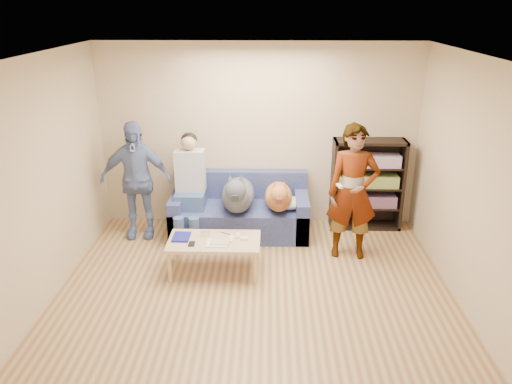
{
  "coord_description": "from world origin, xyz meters",
  "views": [
    {
      "loc": [
        0.15,
        -4.37,
        3.09
      ],
      "look_at": [
        0.0,
        1.2,
        0.95
      ],
      "focal_mm": 35.0,
      "sensor_mm": 36.0,
      "label": 1
    }
  ],
  "objects_px": {
    "person_standing_right": "(353,193)",
    "person_standing_left": "(136,180)",
    "coffee_table": "(214,244)",
    "person_seated": "(190,183)",
    "notebook_blue": "(181,237)",
    "dog_tan": "(279,197)",
    "sofa": "(240,213)",
    "camera_silver": "(205,234)",
    "dog_gray": "(238,194)",
    "bookshelf": "(367,182)"
  },
  "relations": [
    {
      "from": "person_standing_right",
      "to": "person_standing_left",
      "type": "height_order",
      "value": "person_standing_right"
    },
    {
      "from": "coffee_table",
      "to": "person_standing_left",
      "type": "bearing_deg",
      "value": 139.61
    },
    {
      "from": "person_standing_right",
      "to": "person_seated",
      "type": "height_order",
      "value": "person_standing_right"
    },
    {
      "from": "coffee_table",
      "to": "notebook_blue",
      "type": "bearing_deg",
      "value": 172.87
    },
    {
      "from": "person_seated",
      "to": "dog_tan",
      "type": "relative_size",
      "value": 1.28
    },
    {
      "from": "sofa",
      "to": "coffee_table",
      "type": "distance_m",
      "value": 1.16
    },
    {
      "from": "camera_silver",
      "to": "person_standing_left",
      "type": "bearing_deg",
      "value": 140.19
    },
    {
      "from": "sofa",
      "to": "dog_tan",
      "type": "distance_m",
      "value": 0.66
    },
    {
      "from": "person_standing_right",
      "to": "dog_gray",
      "type": "height_order",
      "value": "person_standing_right"
    },
    {
      "from": "camera_silver",
      "to": "coffee_table",
      "type": "distance_m",
      "value": 0.18
    },
    {
      "from": "camera_silver",
      "to": "coffee_table",
      "type": "relative_size",
      "value": 0.1
    },
    {
      "from": "coffee_table",
      "to": "dog_tan",
      "type": "bearing_deg",
      "value": 50.1
    },
    {
      "from": "camera_silver",
      "to": "bookshelf",
      "type": "xyz_separation_m",
      "value": [
        2.17,
        1.25,
        0.23
      ]
    },
    {
      "from": "sofa",
      "to": "bookshelf",
      "type": "relative_size",
      "value": 1.46
    },
    {
      "from": "person_standing_left",
      "to": "bookshelf",
      "type": "relative_size",
      "value": 1.26
    },
    {
      "from": "person_standing_right",
      "to": "camera_silver",
      "type": "distance_m",
      "value": 1.89
    },
    {
      "from": "camera_silver",
      "to": "sofa",
      "type": "xyz_separation_m",
      "value": [
        0.37,
        1.01,
        -0.16
      ]
    },
    {
      "from": "person_standing_left",
      "to": "dog_tan",
      "type": "distance_m",
      "value": 1.95
    },
    {
      "from": "dog_tan",
      "to": "coffee_table",
      "type": "distance_m",
      "value": 1.24
    },
    {
      "from": "person_seated",
      "to": "camera_silver",
      "type": "bearing_deg",
      "value": -70.78
    },
    {
      "from": "person_standing_right",
      "to": "coffee_table",
      "type": "relative_size",
      "value": 1.57
    },
    {
      "from": "sofa",
      "to": "bookshelf",
      "type": "distance_m",
      "value": 1.86
    },
    {
      "from": "person_standing_left",
      "to": "coffee_table",
      "type": "bearing_deg",
      "value": -43.72
    },
    {
      "from": "dog_tan",
      "to": "bookshelf",
      "type": "distance_m",
      "value": 1.34
    },
    {
      "from": "camera_silver",
      "to": "sofa",
      "type": "relative_size",
      "value": 0.06
    },
    {
      "from": "person_seated",
      "to": "bookshelf",
      "type": "xyz_separation_m",
      "value": [
        2.47,
        0.36,
        -0.09
      ]
    },
    {
      "from": "dog_gray",
      "to": "coffee_table",
      "type": "distance_m",
      "value": 0.98
    },
    {
      "from": "dog_tan",
      "to": "coffee_table",
      "type": "relative_size",
      "value": 1.04
    },
    {
      "from": "bookshelf",
      "to": "person_standing_right",
      "type": "bearing_deg",
      "value": -111.42
    },
    {
      "from": "person_standing_right",
      "to": "notebook_blue",
      "type": "relative_size",
      "value": 6.66
    },
    {
      "from": "camera_silver",
      "to": "coffee_table",
      "type": "height_order",
      "value": "camera_silver"
    },
    {
      "from": "sofa",
      "to": "coffee_table",
      "type": "relative_size",
      "value": 1.73
    },
    {
      "from": "notebook_blue",
      "to": "sofa",
      "type": "relative_size",
      "value": 0.14
    },
    {
      "from": "notebook_blue",
      "to": "dog_tan",
      "type": "bearing_deg",
      "value": 36.85
    },
    {
      "from": "camera_silver",
      "to": "person_seated",
      "type": "xyz_separation_m",
      "value": [
        -0.31,
        0.89,
        0.33
      ]
    },
    {
      "from": "camera_silver",
      "to": "bookshelf",
      "type": "bearing_deg",
      "value": 29.91
    },
    {
      "from": "person_standing_left",
      "to": "sofa",
      "type": "height_order",
      "value": "person_standing_left"
    },
    {
      "from": "person_standing_right",
      "to": "bookshelf",
      "type": "height_order",
      "value": "person_standing_right"
    },
    {
      "from": "camera_silver",
      "to": "dog_gray",
      "type": "relative_size",
      "value": 0.09
    },
    {
      "from": "person_standing_right",
      "to": "coffee_table",
      "type": "xyz_separation_m",
      "value": [
        -1.69,
        -0.47,
        -0.49
      ]
    },
    {
      "from": "person_standing_left",
      "to": "notebook_blue",
      "type": "height_order",
      "value": "person_standing_left"
    },
    {
      "from": "person_seated",
      "to": "dog_tan",
      "type": "height_order",
      "value": "person_seated"
    },
    {
      "from": "notebook_blue",
      "to": "person_standing_left",
      "type": "bearing_deg",
      "value": 129.0
    },
    {
      "from": "sofa",
      "to": "bookshelf",
      "type": "height_order",
      "value": "bookshelf"
    },
    {
      "from": "person_seated",
      "to": "dog_gray",
      "type": "height_order",
      "value": "person_seated"
    },
    {
      "from": "dog_tan",
      "to": "person_standing_left",
      "type": "bearing_deg",
      "value": 178.61
    },
    {
      "from": "person_standing_left",
      "to": "dog_tan",
      "type": "xyz_separation_m",
      "value": [
        1.94,
        -0.05,
        -0.2
      ]
    },
    {
      "from": "person_standing_right",
      "to": "dog_tan",
      "type": "xyz_separation_m",
      "value": [
        -0.91,
        0.47,
        -0.25
      ]
    },
    {
      "from": "sofa",
      "to": "camera_silver",
      "type": "bearing_deg",
      "value": -109.86
    },
    {
      "from": "camera_silver",
      "to": "sofa",
      "type": "distance_m",
      "value": 1.09
    }
  ]
}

